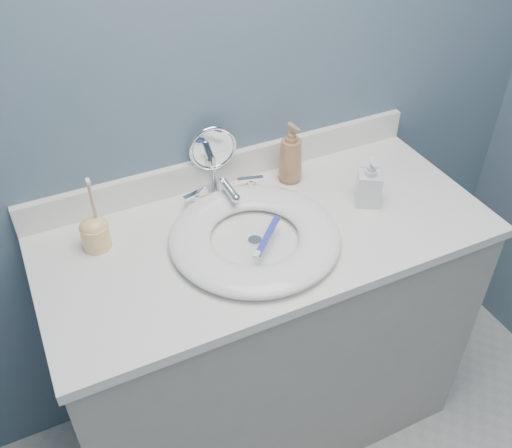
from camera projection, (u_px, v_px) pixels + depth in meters
back_wall at (223, 79)px, 1.52m from camera, size 2.20×0.02×2.40m
vanity_cabinet at (265, 338)px, 1.82m from camera, size 1.20×0.55×0.85m
countertop at (267, 234)px, 1.54m from camera, size 1.22×0.57×0.03m
backsplash at (228, 167)px, 1.69m from camera, size 1.22×0.02×0.09m
basin at (255, 236)px, 1.49m from camera, size 0.45×0.45×0.04m
drain at (255, 241)px, 1.50m from camera, size 0.04×0.04×0.01m
faucet at (225, 193)px, 1.62m from camera, size 0.25×0.13×0.07m
makeup_mirror at (213, 155)px, 1.61m from camera, size 0.14×0.08×0.21m
soap_bottle_amber at (291, 153)px, 1.66m from camera, size 0.08×0.08×0.19m
soap_bottle_clear at (370, 181)px, 1.58m from camera, size 0.09×0.09×0.15m
toothbrush_holder at (95, 232)px, 1.45m from camera, size 0.07×0.07×0.21m
toothbrush_lying at (267, 237)px, 1.44m from camera, size 0.13×0.13×0.02m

